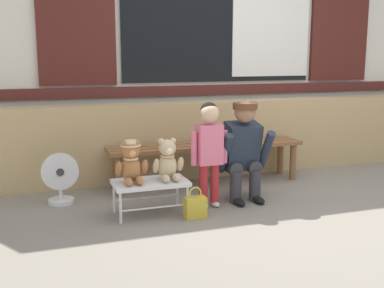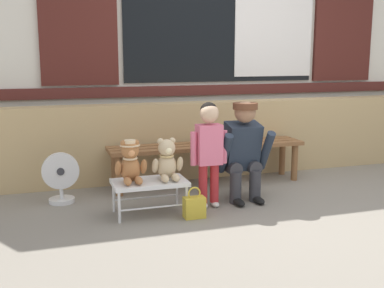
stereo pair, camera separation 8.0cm
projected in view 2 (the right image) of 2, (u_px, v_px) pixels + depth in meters
ground_plane at (295, 210)px, 4.25m from camera, size 60.00×60.00×0.00m
brick_low_wall at (234, 137)px, 5.50m from camera, size 6.94×0.25×0.85m
shop_facade at (220, 28)px, 5.75m from camera, size 7.08×0.26×3.36m
wooden_bench_long at (208, 150)px, 5.03m from camera, size 2.10×0.40×0.44m
small_display_bench at (150, 184)px, 4.10m from camera, size 0.64×0.36×0.30m
teddy_bear_with_hat at (131, 162)px, 4.01m from camera, size 0.28×0.27×0.36m
teddy_bear_plain at (167, 161)px, 4.11m from camera, size 0.28×0.26×0.36m
child_standing at (209, 143)px, 4.24m from camera, size 0.35×0.18×0.96m
adult_crouching at (243, 150)px, 4.48m from camera, size 0.50×0.49×0.95m
handbag_on_ground at (194, 207)px, 4.03m from camera, size 0.18×0.11×0.27m
floor_fan at (61, 178)px, 4.41m from camera, size 0.34×0.24×0.48m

